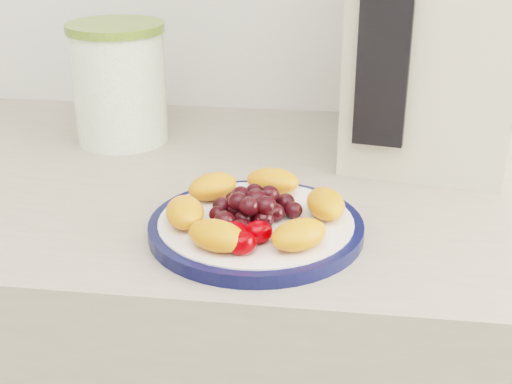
# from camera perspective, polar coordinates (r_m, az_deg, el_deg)

# --- Properties ---
(plate_rim) EXTENTS (0.23, 0.23, 0.01)m
(plate_rim) POSITION_cam_1_polar(r_m,az_deg,el_deg) (0.77, -0.00, -2.89)
(plate_rim) COLOR #0C123B
(plate_rim) RESTS_ON counter
(plate_face) EXTENTS (0.21, 0.21, 0.02)m
(plate_face) POSITION_cam_1_polar(r_m,az_deg,el_deg) (0.77, -0.00, -2.82)
(plate_face) COLOR white
(plate_face) RESTS_ON counter
(canister) EXTENTS (0.14, 0.14, 0.16)m
(canister) POSITION_cam_1_polar(r_m,az_deg,el_deg) (1.05, -10.85, 8.23)
(canister) COLOR #486E0F
(canister) RESTS_ON counter
(canister_lid) EXTENTS (0.14, 0.14, 0.01)m
(canister_lid) POSITION_cam_1_polar(r_m,az_deg,el_deg) (1.03, -11.22, 12.79)
(canister_lid) COLOR olive
(canister_lid) RESTS_ON canister
(appliance_body) EXTENTS (0.25, 0.32, 0.36)m
(appliance_body) POSITION_cam_1_polar(r_m,az_deg,el_deg) (1.01, 14.42, 13.13)
(appliance_body) COLOR beige
(appliance_body) RESTS_ON counter
(appliance_panel) EXTENTS (0.06, 0.03, 0.27)m
(appliance_panel) POSITION_cam_1_polar(r_m,az_deg,el_deg) (0.87, 10.31, 12.19)
(appliance_panel) COLOR black
(appliance_panel) RESTS_ON appliance_body
(fruit_plate) EXTENTS (0.20, 0.20, 0.04)m
(fruit_plate) POSITION_cam_1_polar(r_m,az_deg,el_deg) (0.76, -0.33, -1.40)
(fruit_plate) COLOR orange
(fruit_plate) RESTS_ON plate_face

